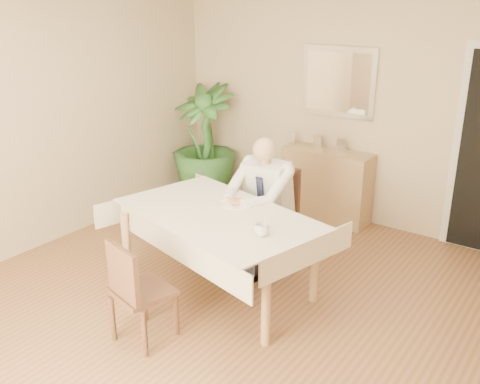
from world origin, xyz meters
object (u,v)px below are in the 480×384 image
Objects in this scene: chair_near at (135,288)px; seated_man at (258,199)px; chair_far at (274,207)px; potted_palm at (204,142)px; dining_table at (218,223)px; coffee_mug at (262,230)px; sideboard at (326,185)px.

seated_man is at bearing 101.53° from chair_near.
potted_palm reaches higher than chair_far.
dining_table is at bearing -90.00° from seated_man.
dining_table is 17.03× the size of coffee_mug.
coffee_mug is (0.59, 0.74, 0.34)m from chair_near.
chair_near is 0.80× the size of sideboard.
chair_far is (-0.00, 0.88, -0.15)m from dining_table.
seated_man reaches higher than chair_far.
seated_man is 0.87× the size of potted_palm.
potted_palm is at bearing 155.75° from chair_far.
potted_palm is at bearing 137.59° from coffee_mug.
chair_far is 1.78m from chair_near.
chair_near is 0.57× the size of potted_palm.
chair_near reaches higher than sideboard.
dining_table is at bearing -88.36° from sideboard.
sideboard is (-0.04, 1.45, -0.29)m from seated_man.
seated_man reaches higher than coffee_mug.
coffee_mug is 2.31m from sideboard.
coffee_mug reaches higher than chair_near.
potted_palm is (-1.64, 0.95, 0.20)m from chair_far.
chair_far reaches higher than dining_table.
potted_palm is (-1.58, 2.73, 0.26)m from chair_near.
coffee_mug is at bearing -42.41° from potted_palm.
dining_table is 0.90m from chair_far.
coffee_mug is 2.94m from potted_palm.
sideboard is at bearing 91.42° from seated_man.
potted_palm is at bearing 145.53° from dining_table.
seated_man reaches higher than chair_near.
chair_near is 2.95m from sideboard.
dining_table is 1.57× the size of seated_man.
chair_near is 1.51m from seated_man.
seated_man is at bearing -87.95° from sideboard.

